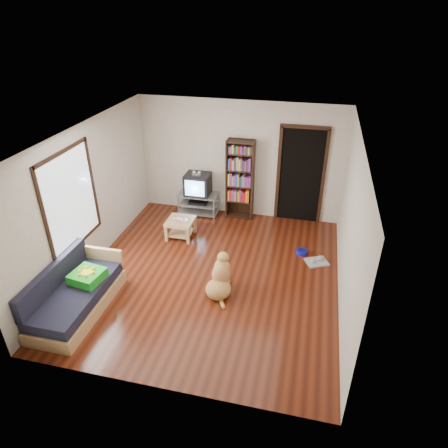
% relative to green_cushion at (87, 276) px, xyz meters
% --- Properties ---
extents(ground, '(5.00, 5.00, 0.00)m').
position_rel_green_cushion_xyz_m(ground, '(1.75, 1.14, -0.50)').
color(ground, '#59200F').
rests_on(ground, ground).
extents(ceiling, '(5.00, 5.00, 0.00)m').
position_rel_green_cushion_xyz_m(ceiling, '(1.75, 1.14, 2.10)').
color(ceiling, white).
rests_on(ceiling, ground).
extents(wall_back, '(4.50, 0.00, 4.50)m').
position_rel_green_cushion_xyz_m(wall_back, '(1.75, 3.64, 0.80)').
color(wall_back, beige).
rests_on(wall_back, ground).
extents(wall_front, '(4.50, 0.00, 4.50)m').
position_rel_green_cushion_xyz_m(wall_front, '(1.75, -1.36, 0.80)').
color(wall_front, beige).
rests_on(wall_front, ground).
extents(wall_left, '(0.00, 5.00, 5.00)m').
position_rel_green_cushion_xyz_m(wall_left, '(-0.50, 1.14, 0.80)').
color(wall_left, beige).
rests_on(wall_left, ground).
extents(wall_right, '(0.00, 5.00, 5.00)m').
position_rel_green_cushion_xyz_m(wall_right, '(4.00, 1.14, 0.80)').
color(wall_right, beige).
rests_on(wall_right, ground).
extents(green_cushion, '(0.53, 0.53, 0.16)m').
position_rel_green_cushion_xyz_m(green_cushion, '(0.00, 0.00, 0.00)').
color(green_cushion, green).
rests_on(green_cushion, sofa).
extents(laptop, '(0.35, 0.27, 0.02)m').
position_rel_green_cushion_xyz_m(laptop, '(0.79, 2.26, -0.09)').
color(laptop, white).
rests_on(laptop, coffee_table).
extents(dog_bowl, '(0.22, 0.22, 0.08)m').
position_rel_green_cushion_xyz_m(dog_bowl, '(3.31, 2.22, -0.46)').
color(dog_bowl, '#18169C').
rests_on(dog_bowl, ground).
extents(grey_rag, '(0.50, 0.46, 0.03)m').
position_rel_green_cushion_xyz_m(grey_rag, '(3.61, 1.97, -0.48)').
color(grey_rag, '#969696').
rests_on(grey_rag, ground).
extents(window, '(0.03, 1.46, 1.70)m').
position_rel_green_cushion_xyz_m(window, '(-0.48, 0.64, 1.00)').
color(window, white).
rests_on(window, wall_left).
extents(doorway, '(1.03, 0.05, 2.19)m').
position_rel_green_cushion_xyz_m(doorway, '(3.10, 3.62, 0.62)').
color(doorway, black).
rests_on(doorway, wall_back).
extents(tv_stand, '(0.90, 0.45, 0.50)m').
position_rel_green_cushion_xyz_m(tv_stand, '(0.85, 3.39, -0.23)').
color(tv_stand, '#99999E').
rests_on(tv_stand, ground).
extents(crt_tv, '(0.55, 0.52, 0.58)m').
position_rel_green_cushion_xyz_m(crt_tv, '(0.85, 3.41, 0.24)').
color(crt_tv, black).
rests_on(crt_tv, tv_stand).
extents(bookshelf, '(0.60, 0.30, 1.80)m').
position_rel_green_cushion_xyz_m(bookshelf, '(1.80, 3.48, 0.50)').
color(bookshelf, black).
rests_on(bookshelf, ground).
extents(sofa, '(0.80, 1.80, 0.80)m').
position_rel_green_cushion_xyz_m(sofa, '(-0.12, -0.24, -0.24)').
color(sofa, tan).
rests_on(sofa, ground).
extents(coffee_table, '(0.55, 0.55, 0.40)m').
position_rel_green_cushion_xyz_m(coffee_table, '(0.79, 2.29, -0.22)').
color(coffee_table, tan).
rests_on(coffee_table, ground).
extents(dog, '(0.44, 0.84, 0.69)m').
position_rel_green_cushion_xyz_m(dog, '(2.02, 0.73, -0.25)').
color(dog, '#BD8348').
rests_on(dog, ground).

